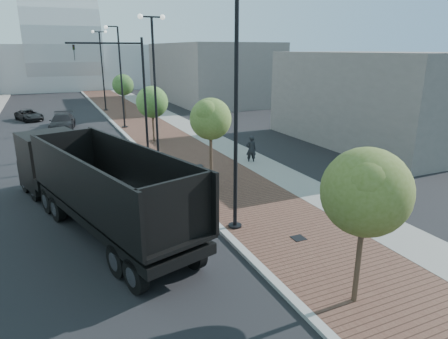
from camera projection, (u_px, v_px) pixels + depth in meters
name	position (u px, v px, depth m)	size (l,w,h in m)	color
sidewalk	(141.00, 116.00, 43.77)	(7.00, 140.00, 0.12)	#4C2D23
concrete_strip	(164.00, 115.00, 44.83)	(2.40, 140.00, 0.13)	slate
curb	(109.00, 118.00, 42.39)	(0.30, 140.00, 0.14)	gray
dump_truck	(76.00, 180.00, 17.90)	(6.33, 13.79, 3.62)	black
white_sedan	(130.00, 209.00, 16.44)	(1.77, 5.07, 1.67)	silver
dark_car_mid	(29.00, 115.00, 41.40)	(1.86, 4.04, 1.12)	black
dark_car_far	(62.00, 122.00, 36.57)	(2.07, 5.09, 1.48)	black
pedestrian	(251.00, 150.00, 25.72)	(0.68, 0.44, 1.86)	black
streetlight_1	(233.00, 127.00, 15.19)	(1.44, 0.56, 9.21)	black
streetlight_2	(155.00, 88.00, 25.55)	(1.72, 0.56, 9.28)	black
streetlight_3	(120.00, 82.00, 36.10)	(1.44, 0.56, 9.21)	black
streetlight_4	(102.00, 70.00, 46.46)	(1.72, 0.56, 9.28)	black
traffic_mast	(131.00, 82.00, 27.76)	(5.09, 0.20, 8.00)	black
tree_0	(367.00, 192.00, 10.68)	(2.48, 2.45, 4.75)	#382619
tree_1	(211.00, 119.00, 20.19)	(2.23, 2.15, 4.87)	#382619
tree_2	(153.00, 102.00, 30.80)	(2.51, 2.48, 4.50)	#382619
tree_3	(123.00, 85.00, 41.15)	(2.27, 2.20, 4.74)	#382619
convention_center	(61.00, 55.00, 79.08)	(50.00, 30.00, 50.00)	#A8AFB2
commercial_block_ne	(210.00, 73.00, 56.25)	(12.00, 22.00, 8.00)	slate
commercial_block_e	(379.00, 98.00, 31.04)	(10.00, 16.00, 7.00)	#5D5754
utility_cover_1	(298.00, 238.00, 15.43)	(0.50, 0.50, 0.02)	black
utility_cover_2	(199.00, 166.00, 25.01)	(0.50, 0.50, 0.02)	black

